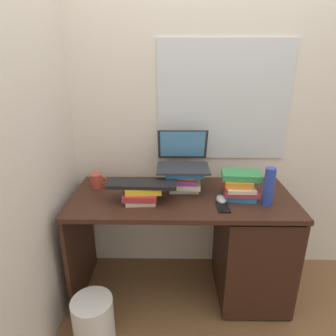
# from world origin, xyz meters

# --- Properties ---
(ground_plane) EXTENTS (6.00, 6.00, 0.00)m
(ground_plane) POSITION_xyz_m (0.00, 0.00, 0.00)
(ground_plane) COLOR brown
(wall_back) EXTENTS (6.00, 0.06, 2.60)m
(wall_back) POSITION_xyz_m (0.00, 0.35, 1.30)
(wall_back) COLOR silver
(wall_back) RESTS_ON ground
(wall_left) EXTENTS (0.05, 6.00, 2.60)m
(wall_left) POSITION_xyz_m (-0.79, 0.00, 1.30)
(wall_left) COLOR beige
(wall_left) RESTS_ON ground
(desk) EXTENTS (1.41, 0.62, 0.75)m
(desk) POSITION_xyz_m (0.36, -0.02, 0.41)
(desk) COLOR #381E14
(desk) RESTS_ON ground
(book_stack_tall) EXTENTS (0.25, 0.19, 0.15)m
(book_stack_tall) POSITION_xyz_m (0.01, 0.07, 0.83)
(book_stack_tall) COLOR white
(book_stack_tall) RESTS_ON desk
(book_stack_keyboard_riser) EXTENTS (0.23, 0.19, 0.10)m
(book_stack_keyboard_riser) POSITION_xyz_m (-0.25, -0.08, 0.80)
(book_stack_keyboard_riser) COLOR beige
(book_stack_keyboard_riser) RESTS_ON desk
(book_stack_side) EXTENTS (0.25, 0.20, 0.16)m
(book_stack_side) POSITION_xyz_m (0.36, -0.02, 0.83)
(book_stack_side) COLOR #2672B2
(book_stack_side) RESTS_ON desk
(laptop) EXTENTS (0.34, 0.31, 0.23)m
(laptop) POSITION_xyz_m (0.01, 0.14, 0.95)
(laptop) COLOR #2D2D33
(laptop) RESTS_ON book_stack_tall
(keyboard) EXTENTS (0.42, 0.15, 0.02)m
(keyboard) POSITION_xyz_m (-0.25, -0.08, 0.86)
(keyboard) COLOR black
(keyboard) RESTS_ON book_stack_keyboard_riser
(computer_mouse) EXTENTS (0.06, 0.10, 0.04)m
(computer_mouse) POSITION_xyz_m (0.24, -0.09, 0.76)
(computer_mouse) COLOR #A5A8AD
(computer_mouse) RESTS_ON desk
(mug) EXTENTS (0.12, 0.08, 0.09)m
(mug) POSITION_xyz_m (-0.58, 0.12, 0.79)
(mug) COLOR #B23F33
(mug) RESTS_ON desk
(water_bottle) EXTENTS (0.06, 0.06, 0.23)m
(water_bottle) POSITION_xyz_m (0.51, -0.12, 0.86)
(water_bottle) COLOR #263FA5
(water_bottle) RESTS_ON desk
(cell_phone) EXTENTS (0.07, 0.14, 0.01)m
(cell_phone) POSITION_xyz_m (0.23, -0.16, 0.75)
(cell_phone) COLOR black
(cell_phone) RESTS_ON desk
(wastebasket) EXTENTS (0.24, 0.24, 0.29)m
(wastebasket) POSITION_xyz_m (-0.52, -0.42, 0.14)
(wastebasket) COLOR silver
(wastebasket) RESTS_ON ground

